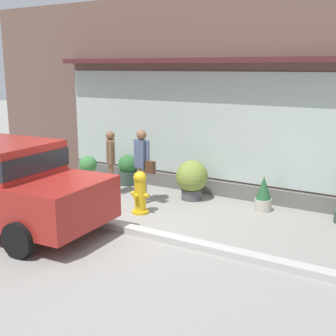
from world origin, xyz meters
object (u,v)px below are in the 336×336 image
Objects in this scene: pedestrian_with_handbag at (142,161)px; potted_plant_window_center at (128,170)px; potted_plant_trailing_edge at (55,166)px; pedestrian_passerby at (111,158)px; potted_plant_by_entrance at (88,167)px; potted_plant_window_right at (192,178)px; fire_hydrant at (140,192)px; potted_plant_window_left at (263,194)px.

potted_plant_window_center is at bearing 148.22° from pedestrian_with_handbag.
potted_plant_trailing_edge is (-3.79, 0.94, -0.74)m from pedestrian_with_handbag.
pedestrian_passerby is 2.10× the size of potted_plant_by_entrance.
potted_plant_window_right is (3.11, 0.11, 0.08)m from potted_plant_by_entrance.
pedestrian_passerby is (-1.06, 0.19, -0.07)m from pedestrian_with_handbag.
fire_hydrant is at bearing -20.80° from potted_plant_trailing_edge.
potted_plant_trailing_edge is at bearing 159.20° from fire_hydrant.
pedestrian_passerby is 1.12m from potted_plant_window_center.
pedestrian_with_handbag reaches higher than potted_plant_trailing_edge.
pedestrian_with_handbag is at bearing -13.97° from potted_plant_trailing_edge.
fire_hydrant is 2.45m from potted_plant_window_center.
potted_plant_by_entrance is at bearing -8.59° from potted_plant_trailing_edge.
potted_plant_trailing_edge is (-1.50, 0.23, -0.18)m from potted_plant_by_entrance.
potted_plant_trailing_edge is at bearing 178.55° from potted_plant_window_right.
potted_plant_window_left is (1.74, 0.07, -0.15)m from potted_plant_window_right.
pedestrian_passerby is at bearing 179.90° from pedestrian_with_handbag.
pedestrian_with_handbag is 3.59× the size of potted_plant_trailing_edge.
fire_hydrant is 1.94× the size of potted_plant_trailing_edge.
pedestrian_passerby is 3.31× the size of potted_plant_trailing_edge.
fire_hydrant is 1.23× the size of potted_plant_by_entrance.
fire_hydrant is 1.73m from pedestrian_passerby.
potted_plant_window_center is at bearing 176.21° from potted_plant_window_left.
potted_plant_by_entrance is 0.96× the size of potted_plant_window_left.
potted_plant_window_right is at bearing -177.65° from potted_plant_window_left.
potted_plant_window_left is (2.56, 0.90, -0.62)m from pedestrian_with_handbag.
potted_plant_window_right is 1.18× the size of potted_plant_window_center.
fire_hydrant is 0.54× the size of pedestrian_with_handbag.
potted_plant_trailing_edge is 0.61× the size of potted_plant_window_left.
pedestrian_with_handbag reaches higher than potted_plant_window_right.
potted_plant_window_left reaches higher than potted_plant_trailing_edge.
potted_plant_window_left is (4.85, 0.18, -0.06)m from potted_plant_by_entrance.
potted_plant_window_left is at bearing 2.14° from potted_plant_by_entrance.
potted_plant_window_right is at bearing 54.94° from pedestrian_with_handbag.
pedestrian_with_handbag is at bearing -17.38° from potted_plant_by_entrance.
pedestrian_passerby is 2.02× the size of potted_plant_window_left.
potted_plant_window_left is at bearing -116.57° from pedestrian_passerby.
potted_plant_trailing_edge is (-2.72, 0.75, -0.67)m from pedestrian_passerby.
fire_hydrant reaches higher than potted_plant_window_left.
pedestrian_passerby reaches higher than potted_plant_window_left.
potted_plant_window_left is (3.85, -0.26, -0.03)m from potted_plant_window_center.
potted_plant_trailing_edge is 0.50× the size of potted_plant_window_right.
potted_plant_window_center is at bearing 4.81° from potted_plant_trailing_edge.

